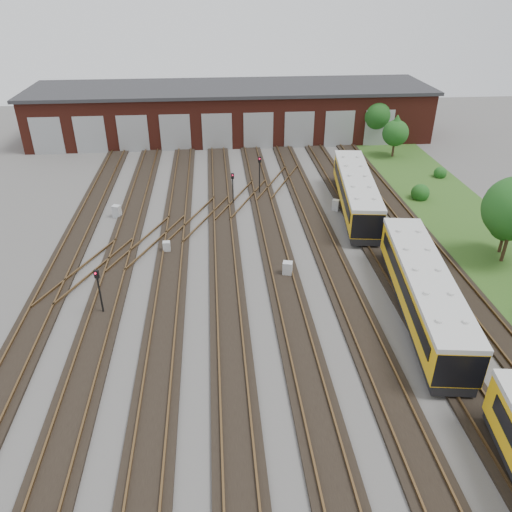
{
  "coord_description": "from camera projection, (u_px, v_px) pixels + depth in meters",
  "views": [
    {
      "loc": [
        -2.51,
        -25.88,
        18.97
      ],
      "look_at": [
        0.08,
        3.77,
        2.0
      ],
      "focal_mm": 35.0,
      "sensor_mm": 36.0,
      "label": 1
    }
  ],
  "objects": [
    {
      "name": "ground",
      "position": [
        260.0,
        312.0,
        31.98
      ],
      "size": [
        120.0,
        120.0,
        0.0
      ],
      "primitive_type": "plane",
      "color": "#464341",
      "rests_on": "ground"
    },
    {
      "name": "track_network",
      "position": [
        256.0,
        306.0,
        32.42
      ],
      "size": [
        30.4,
        70.0,
        0.33
      ],
      "color": "black",
      "rests_on": "ground"
    },
    {
      "name": "maintenance_shed",
      "position": [
        231.0,
        111.0,
        64.98
      ],
      "size": [
        51.0,
        12.5,
        6.35
      ],
      "color": "#541E15",
      "rests_on": "ground"
    },
    {
      "name": "grass_verge",
      "position": [
        473.0,
        230.0,
        42.06
      ],
      "size": [
        8.0,
        55.0,
        0.05
      ],
      "primitive_type": "cube",
      "color": "#254717",
      "rests_on": "ground"
    },
    {
      "name": "metro_train",
      "position": [
        423.0,
        291.0,
        30.74
      ],
      "size": [
        4.58,
        46.87,
        3.03
      ],
      "rotation": [
        0.0,
        0.0,
        -0.13
      ],
      "color": "black",
      "rests_on": "ground"
    },
    {
      "name": "signal_mast_0",
      "position": [
        99.0,
        286.0,
        30.8
      ],
      "size": [
        0.31,
        0.3,
        3.24
      ],
      "rotation": [
        0.0,
        0.0,
        -0.31
      ],
      "color": "black",
      "rests_on": "ground"
    },
    {
      "name": "signal_mast_1",
      "position": [
        259.0,
        171.0,
        47.79
      ],
      "size": [
        0.29,
        0.28,
        3.8
      ],
      "rotation": [
        0.0,
        0.0,
        -0.08
      ],
      "color": "black",
      "rests_on": "ground"
    },
    {
      "name": "signal_mast_2",
      "position": [
        233.0,
        185.0,
        45.86
      ],
      "size": [
        0.27,
        0.25,
        3.06
      ],
      "rotation": [
        0.0,
        0.0,
        -0.03
      ],
      "color": "black",
      "rests_on": "ground"
    },
    {
      "name": "signal_mast_3",
      "position": [
        357.0,
        194.0,
        43.69
      ],
      "size": [
        0.31,
        0.29,
        3.13
      ],
      "rotation": [
        0.0,
        0.0,
        0.26
      ],
      "color": "black",
      "rests_on": "ground"
    },
    {
      "name": "relay_cabinet_0",
      "position": [
        167.0,
        247.0,
        38.56
      ],
      "size": [
        0.57,
        0.48,
        0.93
      ],
      "primitive_type": "cube",
      "rotation": [
        0.0,
        0.0,
        0.03
      ],
      "color": "#AFB2B5",
      "rests_on": "ground"
    },
    {
      "name": "relay_cabinet_1",
      "position": [
        117.0,
        211.0,
        44.09
      ],
      "size": [
        0.83,
        0.77,
        1.12
      ],
      "primitive_type": "cube",
      "rotation": [
        0.0,
        0.0,
        -0.39
      ],
      "color": "#AFB2B5",
      "rests_on": "ground"
    },
    {
      "name": "relay_cabinet_2",
      "position": [
        287.0,
        269.0,
        35.55
      ],
      "size": [
        0.79,
        0.71,
        1.11
      ],
      "primitive_type": "cube",
      "rotation": [
        0.0,
        0.0,
        -0.27
      ],
      "color": "#AFB2B5",
      "rests_on": "ground"
    },
    {
      "name": "relay_cabinet_3",
      "position": [
        336.0,
        205.0,
        45.47
      ],
      "size": [
        0.75,
        0.7,
        0.99
      ],
      "primitive_type": "cube",
      "rotation": [
        0.0,
        0.0,
        -0.43
      ],
      "color": "#AFB2B5",
      "rests_on": "ground"
    },
    {
      "name": "relay_cabinet_4",
      "position": [
        370.0,
        238.0,
        39.71
      ],
      "size": [
        0.74,
        0.66,
        1.04
      ],
      "primitive_type": "cube",
      "rotation": [
        0.0,
        0.0,
        -0.25
      ],
      "color": "#AFB2B5",
      "rests_on": "ground"
    },
    {
      "name": "tree_0",
      "position": [
        376.0,
        111.0,
        61.58
      ],
      "size": [
        3.84,
        3.84,
        6.36
      ],
      "color": "#352418",
      "rests_on": "ground"
    },
    {
      "name": "tree_1",
      "position": [
        396.0,
        130.0,
        57.33
      ],
      "size": [
        2.99,
        2.99,
        4.96
      ],
      "color": "#352418",
      "rests_on": "ground"
    },
    {
      "name": "tree_3",
      "position": [
        508.0,
        220.0,
        37.43
      ],
      "size": [
        2.6,
        2.6,
        4.32
      ],
      "color": "#352418",
      "rests_on": "ground"
    },
    {
      "name": "bush_1",
      "position": [
        421.0,
        191.0,
        47.51
      ],
      "size": [
        1.73,
        1.73,
        1.73
      ],
      "primitive_type": "sphere",
      "color": "#144212",
      "rests_on": "ground"
    },
    {
      "name": "bush_2",
      "position": [
        440.0,
        171.0,
        52.66
      ],
      "size": [
        1.33,
        1.33,
        1.33
      ],
      "primitive_type": "sphere",
      "color": "#144212",
      "rests_on": "ground"
    }
  ]
}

